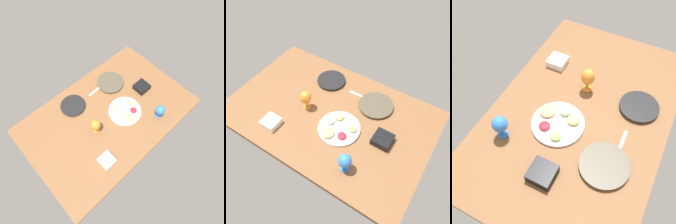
% 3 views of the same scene
% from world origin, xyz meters
% --- Properties ---
extents(ground_plane, '(1.60, 1.04, 0.04)m').
position_xyz_m(ground_plane, '(0.00, 0.00, -0.02)').
color(ground_plane, brown).
extents(dinner_plate_left, '(0.28, 0.28, 0.03)m').
position_xyz_m(dinner_plate_left, '(-0.27, -0.26, 0.01)').
color(dinner_plate_left, beige).
rests_on(dinner_plate_left, ground_plane).
extents(dinner_plate_right, '(0.24, 0.24, 0.02)m').
position_xyz_m(dinner_plate_right, '(0.19, -0.30, 0.01)').
color(dinner_plate_right, '#4C4C51').
rests_on(dinner_plate_right, ground_plane).
extents(fruit_platter, '(0.32, 0.32, 0.06)m').
position_xyz_m(fruit_platter, '(-0.14, 0.09, 0.02)').
color(fruit_platter, silver).
rests_on(fruit_platter, ground_plane).
extents(hurricane_glass_orange, '(0.09, 0.09, 0.17)m').
position_xyz_m(hurricane_glass_orange, '(0.18, 0.05, 0.11)').
color(hurricane_glass_orange, orange).
rests_on(hurricane_glass_orange, ground_plane).
extents(hurricane_glass_blue, '(0.09, 0.09, 0.16)m').
position_xyz_m(hurricane_glass_blue, '(-0.35, 0.34, 0.10)').
color(hurricane_glass_blue, blue).
rests_on(hurricane_glass_blue, ground_plane).
extents(square_bowl_white, '(0.12, 0.12, 0.05)m').
position_xyz_m(square_bowl_white, '(0.31, 0.33, 0.03)').
color(square_bowl_white, white).
rests_on(square_bowl_white, ground_plane).
extents(square_bowl_black, '(0.13, 0.13, 0.06)m').
position_xyz_m(square_bowl_black, '(-0.47, 0.01, 0.03)').
color(square_bowl_black, black).
rests_on(square_bowl_black, ground_plane).
extents(fork_by_left_plate, '(0.18, 0.02, 0.01)m').
position_xyz_m(fork_by_left_plate, '(-0.10, -0.29, 0.00)').
color(fork_by_left_plate, silver).
rests_on(fork_by_left_plate, ground_plane).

